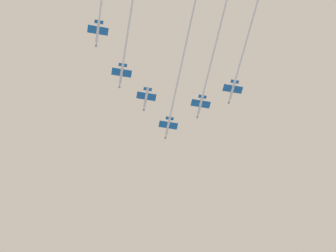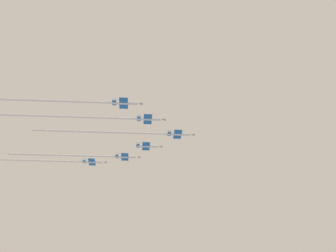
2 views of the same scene
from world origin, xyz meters
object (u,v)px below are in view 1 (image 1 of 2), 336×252
Objects in this scene: jet_port_outer at (127,35)px; jet_lead at (177,86)px; jet_starboard_outer at (242,58)px; jet_port_inner at (146,98)px; jet_starboard_inner at (212,60)px.

jet_lead is at bearing 39.15° from jet_port_outer.
jet_lead is 30.72m from jet_starboard_outer.
jet_lead is at bearing -33.38° from jet_port_inner.
jet_port_inner is at bearing 144.72° from jet_starboard_outer.
jet_starboard_inner reaches higher than jet_port_inner.
jet_starboard_outer is at bearing -35.28° from jet_port_inner.
jet_starboard_inner is at bearing -50.27° from jet_lead.
jet_port_outer is at bearing -171.94° from jet_starboard_inner.
jet_lead reaches higher than jet_port_outer.
jet_starboard_outer is (-43.15, 14.56, 1.27)m from jet_port_inner.
jet_port_inner is 45.55m from jet_starboard_outer.
jet_port_outer is (34.11, 15.69, -1.27)m from jet_starboard_inner.
jet_starboard_inner is 1.25× the size of jet_starboard_outer.
jet_lead is 1.12× the size of jet_port_outer.
jet_port_inner is at bearing 137.05° from jet_starboard_inner.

